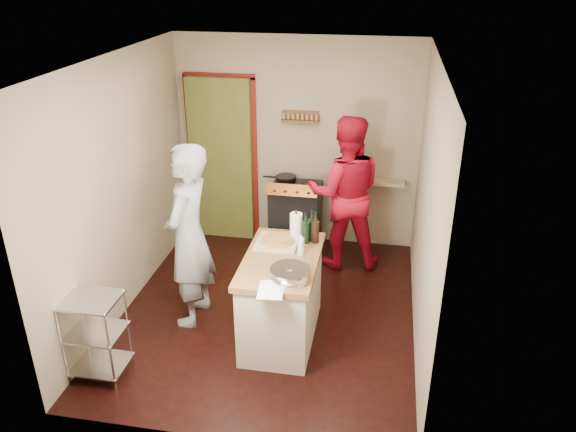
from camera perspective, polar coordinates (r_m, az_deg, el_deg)
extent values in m
plane|color=black|center=(6.02, -1.98, -9.67)|extent=(3.50, 3.50, 0.00)
cube|color=gray|center=(6.99, 0.87, 7.38)|extent=(3.00, 0.04, 2.60)
cube|color=#565B23|center=(7.32, -6.47, 5.99)|extent=(0.80, 0.40, 2.10)
cube|color=maroon|center=(7.39, -9.77, 5.95)|extent=(0.06, 0.06, 2.10)
cube|color=maroon|center=(7.15, -3.38, 5.64)|extent=(0.06, 0.06, 2.10)
cube|color=maroon|center=(6.99, -7.06, 13.96)|extent=(0.90, 0.06, 0.06)
cube|color=brown|center=(6.85, 1.24, 9.62)|extent=(0.46, 0.09, 0.03)
cube|color=brown|center=(6.88, 1.29, 10.19)|extent=(0.46, 0.02, 0.12)
cube|color=olive|center=(6.84, 1.24, 10.06)|extent=(0.42, 0.04, 0.07)
cube|color=gray|center=(6.95, 8.47, 3.48)|extent=(0.80, 0.18, 0.04)
cube|color=black|center=(6.92, 6.88, 4.53)|extent=(0.10, 0.14, 0.22)
cube|color=gray|center=(5.87, -16.66, 2.74)|extent=(0.04, 3.50, 2.60)
cube|color=gray|center=(5.29, 13.91, 0.59)|extent=(0.04, 3.50, 2.60)
cube|color=white|center=(5.01, -2.43, 15.68)|extent=(3.00, 3.50, 0.02)
cube|color=black|center=(7.02, 0.80, -0.44)|extent=(0.60, 0.55, 0.80)
cube|color=black|center=(6.85, 0.82, 2.80)|extent=(0.60, 0.55, 0.06)
cube|color=brown|center=(6.56, 0.42, 2.62)|extent=(0.60, 0.15, 0.17)
cylinder|color=black|center=(6.96, -0.22, 3.86)|extent=(0.26, 0.26, 0.05)
cylinder|color=silver|center=(5.26, -21.99, -12.19)|extent=(0.02, 0.02, 0.80)
cylinder|color=silver|center=(5.06, -17.63, -13.07)|extent=(0.02, 0.02, 0.80)
cylinder|color=silver|center=(5.50, -20.10, -10.06)|extent=(0.02, 0.02, 0.80)
cylinder|color=silver|center=(5.31, -15.89, -10.79)|extent=(0.02, 0.02, 0.80)
cube|color=silver|center=(5.46, -18.47, -14.05)|extent=(0.48, 0.40, 0.02)
cube|color=silver|center=(5.25, -19.00, -11.06)|extent=(0.48, 0.40, 0.02)
cube|color=silver|center=(5.07, -19.52, -8.03)|extent=(0.48, 0.40, 0.02)
cube|color=#BFB6A2|center=(5.45, -0.67, -8.56)|extent=(0.63, 1.11, 0.82)
cube|color=olive|center=(5.22, -0.69, -4.54)|extent=(0.69, 1.16, 0.06)
cube|color=#D9B484|center=(5.44, -1.11, -2.70)|extent=(0.40, 0.40, 0.02)
cylinder|color=gold|center=(5.43, -1.11, -2.46)|extent=(0.32, 0.32, 0.02)
ellipsoid|color=silver|center=(4.84, 0.20, -5.95)|extent=(0.35, 0.35, 0.11)
cylinder|color=white|center=(5.46, 0.83, -1.11)|extent=(0.12, 0.12, 0.28)
cylinder|color=silver|center=(5.22, 1.32, -3.11)|extent=(0.06, 0.06, 0.17)
cube|color=white|center=(4.73, -1.76, -7.50)|extent=(0.24, 0.32, 0.00)
cylinder|color=black|center=(5.45, 2.43, -0.99)|extent=(0.08, 0.08, 0.31)
cylinder|color=black|center=(5.41, 2.79, -1.21)|extent=(0.08, 0.08, 0.31)
cylinder|color=black|center=(5.40, 1.80, -1.25)|extent=(0.08, 0.08, 0.31)
imported|color=silver|center=(5.54, -10.04, -2.06)|extent=(0.49, 0.71, 1.87)
imported|color=#A80B22|center=(6.52, 5.82, 2.33)|extent=(0.98, 0.81, 1.84)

